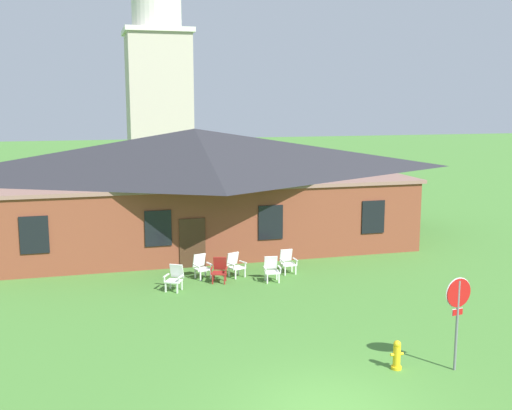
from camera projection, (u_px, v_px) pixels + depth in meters
name	position (u px, v px, depth m)	size (l,w,h in m)	color
brick_building	(195.00, 184.00, 30.89)	(20.17, 10.40, 5.60)	brown
dome_tower	(158.00, 84.00, 48.70)	(5.18, 5.18, 18.07)	#BCB29E
stop_sign	(458.00, 305.00, 16.04)	(0.80, 0.17, 2.51)	slate
lawn_chair_by_porch	(175.00, 277.00, 23.09)	(0.83, 0.86, 0.96)	silver
lawn_chair_near_door	(201.00, 266.00, 24.66)	(0.75, 0.80, 0.96)	white
lawn_chair_left_end	(220.00, 269.00, 24.15)	(0.75, 0.81, 0.96)	maroon
lawn_chair_middle	(235.00, 264.00, 24.89)	(0.78, 0.83, 0.96)	silver
lawn_chair_right_end	(272.00, 268.00, 24.26)	(0.68, 0.72, 0.96)	silver
lawn_chair_far_side	(287.00, 261.00, 25.41)	(0.66, 0.69, 0.96)	silver
fire_hydrant	(397.00, 355.00, 16.33)	(0.36, 0.28, 0.79)	gold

